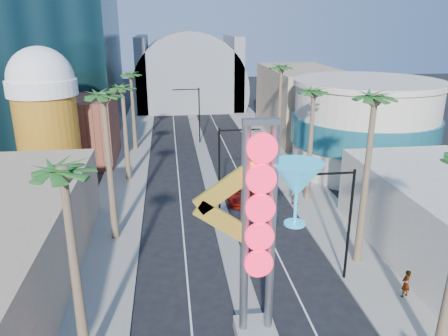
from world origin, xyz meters
TOP-DOWN VIEW (x-y plane):
  - sidewalk_west at (-9.50, 35.00)m, footprint 5.00×100.00m
  - sidewalk_east at (9.50, 35.00)m, footprint 5.00×100.00m
  - median at (0.00, 38.00)m, footprint 1.60×84.00m
  - brick_filler_west at (-16.00, 38.00)m, footprint 10.00×10.00m
  - filler_east at (16.00, 48.00)m, footprint 10.00×20.00m
  - beer_mug at (-17.00, 30.00)m, footprint 7.00×7.00m
  - turquoise_building at (18.00, 30.00)m, footprint 16.60×16.60m
  - canopy at (0.00, 72.00)m, footprint 22.00×16.00m
  - neon_sign at (0.82, 2.96)m, footprint 6.53×2.60m
  - streetlight_0 at (0.55, 20.00)m, footprint 3.79×0.25m
  - streetlight_1 at (-0.55, 44.00)m, footprint 3.79×0.25m
  - streetlight_2 at (6.72, 8.00)m, footprint 3.45×0.25m
  - palm_0 at (-9.00, 2.00)m, footprint 2.40×2.40m
  - palm_1 at (-9.00, 16.00)m, footprint 2.40×2.40m
  - palm_2 at (-9.00, 30.00)m, footprint 2.40×2.40m
  - palm_3 at (-9.00, 42.00)m, footprint 2.40×2.40m
  - palm_5 at (9.00, 10.00)m, footprint 2.40×2.40m
  - palm_6 at (9.00, 22.00)m, footprint 2.40×2.40m
  - palm_7 at (9.00, 34.00)m, footprint 2.40×2.40m
  - red_pickup at (2.33, 22.77)m, footprint 3.27×6.32m
  - pedestrian_a at (10.18, 5.43)m, footprint 0.80×0.65m
  - pedestrian_b at (7.30, 20.69)m, footprint 1.06×0.98m

SIDE VIEW (x-z plane):
  - sidewalk_west at x=-9.50m, z-range 0.00..0.15m
  - sidewalk_east at x=9.50m, z-range 0.00..0.15m
  - median at x=0.00m, z-range 0.00..0.15m
  - red_pickup at x=2.33m, z-range 0.00..1.70m
  - pedestrian_b at x=7.30m, z-range 0.15..1.91m
  - pedestrian_a at x=10.18m, z-range 0.15..2.05m
  - brick_filler_west at x=-16.00m, z-range 0.00..8.00m
  - canopy at x=0.00m, z-range -6.69..15.31m
  - streetlight_2 at x=6.72m, z-range 0.83..8.83m
  - streetlight_0 at x=0.55m, z-range 0.88..8.88m
  - streetlight_1 at x=-0.55m, z-range 0.88..8.88m
  - filler_east at x=16.00m, z-range 0.00..10.00m
  - turquoise_building at x=18.00m, z-range -0.05..10.55m
  - neon_sign at x=0.82m, z-range 1.03..13.58m
  - beer_mug at x=-17.00m, z-range 0.59..15.09m
  - palm_2 at x=-9.00m, z-range 3.88..15.08m
  - palm_3 at x=-9.00m, z-range 3.88..15.08m
  - palm_0 at x=-9.00m, z-range 4.08..15.78m
  - palm_6 at x=9.00m, z-range 4.08..15.78m
  - palm_1 at x=-9.00m, z-range 4.47..17.17m
  - palm_7 at x=9.00m, z-range 4.47..17.17m
  - palm_5 at x=9.00m, z-range 4.67..17.87m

